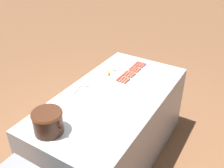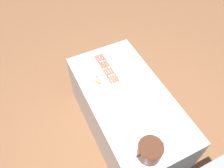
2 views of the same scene
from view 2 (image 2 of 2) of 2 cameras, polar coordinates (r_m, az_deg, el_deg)
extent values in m
plane|color=brown|center=(3.69, 3.28, -11.13)|extent=(20.00, 20.00, 0.00)
cube|color=#9EA0A5|center=(3.29, 3.64, -7.49)|extent=(1.01, 1.96, 0.90)
cube|color=silver|center=(2.92, 4.07, -2.87)|extent=(0.99, 1.92, 0.00)
cylinder|color=#C65D4D|center=(3.36, -2.17, 6.90)|extent=(0.03, 0.11, 0.03)
sphere|color=#C65D4D|center=(3.39, -2.58, 7.46)|extent=(0.03, 0.03, 0.03)
sphere|color=#C65D4D|center=(3.32, -1.76, 6.33)|extent=(0.03, 0.03, 0.03)
cylinder|color=#C76547|center=(3.26, -1.16, 5.27)|extent=(0.03, 0.11, 0.03)
sphere|color=#C76547|center=(3.30, -1.53, 5.88)|extent=(0.03, 0.03, 0.03)
sphere|color=#C76547|center=(3.23, -0.78, 4.65)|extent=(0.03, 0.03, 0.03)
cylinder|color=#CB674F|center=(3.17, 0.02, 3.47)|extent=(0.03, 0.11, 0.03)
sphere|color=#CB674F|center=(3.20, -0.44, 4.10)|extent=(0.03, 0.03, 0.03)
sphere|color=#CB674F|center=(3.14, 0.49, 2.84)|extent=(0.03, 0.03, 0.03)
cylinder|color=#C4674D|center=(3.08, 1.25, 1.60)|extent=(0.03, 0.11, 0.03)
sphere|color=#C4674D|center=(3.11, 0.77, 2.26)|extent=(0.03, 0.03, 0.03)
sphere|color=#C4674D|center=(3.05, 1.73, 0.92)|extent=(0.03, 0.03, 0.03)
cylinder|color=#C2674F|center=(3.35, -2.78, 6.72)|extent=(0.03, 0.11, 0.03)
sphere|color=#C2674F|center=(3.38, -3.22, 7.26)|extent=(0.03, 0.03, 0.03)
sphere|color=#C2674F|center=(3.31, -2.33, 6.16)|extent=(0.03, 0.03, 0.03)
cylinder|color=#C35C4A|center=(3.25, -1.67, 5.01)|extent=(0.03, 0.11, 0.03)
sphere|color=#C35C4A|center=(3.28, -2.08, 5.61)|extent=(0.03, 0.03, 0.03)
sphere|color=#C35C4A|center=(3.21, -1.25, 4.40)|extent=(0.03, 0.03, 0.03)
cylinder|color=#CC664F|center=(3.16, -0.57, 3.32)|extent=(0.03, 0.11, 0.03)
sphere|color=#CC664F|center=(3.19, -1.04, 3.94)|extent=(0.03, 0.03, 0.03)
sphere|color=#CC664F|center=(3.13, -0.10, 2.68)|extent=(0.03, 0.03, 0.03)
cylinder|color=#C0634D|center=(3.07, 0.68, 1.41)|extent=(0.03, 0.11, 0.03)
sphere|color=#C0634D|center=(3.10, 0.26, 2.10)|extent=(0.03, 0.03, 0.03)
sphere|color=#C0634D|center=(3.04, 1.11, 0.71)|extent=(0.03, 0.03, 0.03)
cylinder|color=#C2614C|center=(3.34, -3.39, 6.57)|extent=(0.03, 0.11, 0.03)
sphere|color=#C2614C|center=(3.38, -3.76, 7.14)|extent=(0.03, 0.03, 0.03)
sphere|color=#C2614C|center=(3.31, -3.02, 5.98)|extent=(0.03, 0.03, 0.03)
cylinder|color=#C26447|center=(3.24, -2.24, 4.86)|extent=(0.03, 0.11, 0.03)
sphere|color=#C26447|center=(3.28, -2.57, 5.49)|extent=(0.03, 0.03, 0.03)
sphere|color=#C26447|center=(3.21, -1.90, 4.22)|extent=(0.03, 0.03, 0.03)
cylinder|color=#C1634A|center=(3.15, -1.18, 3.12)|extent=(0.03, 0.11, 0.03)
sphere|color=#C1634A|center=(3.18, -1.66, 3.74)|extent=(0.03, 0.03, 0.03)
sphere|color=#C1634A|center=(3.12, -0.69, 2.49)|extent=(0.03, 0.03, 0.03)
cylinder|color=#C56648|center=(3.06, 0.11, 1.17)|extent=(0.03, 0.11, 0.03)
sphere|color=#C56648|center=(3.09, -0.27, 1.88)|extent=(0.03, 0.03, 0.03)
sphere|color=#C56648|center=(3.03, 0.50, 0.45)|extent=(0.03, 0.03, 0.03)
cylinder|color=#C45E50|center=(3.33, -3.91, 6.33)|extent=(0.03, 0.11, 0.03)
sphere|color=#C45E50|center=(3.37, -4.30, 6.90)|extent=(0.03, 0.03, 0.03)
sphere|color=#C45E50|center=(3.29, -3.50, 5.75)|extent=(0.03, 0.03, 0.03)
cylinder|color=#C25A48|center=(3.24, -2.81, 4.72)|extent=(0.03, 0.11, 0.03)
sphere|color=#C25A48|center=(3.27, -3.22, 5.32)|extent=(0.03, 0.03, 0.03)
sphere|color=#C25A48|center=(3.20, -2.40, 4.10)|extent=(0.03, 0.03, 0.03)
cylinder|color=#CB6048|center=(3.13, -1.68, 2.80)|extent=(0.03, 0.11, 0.03)
sphere|color=#CB6048|center=(3.17, -2.06, 3.47)|extent=(0.03, 0.03, 0.03)
sphere|color=#CB6048|center=(3.10, -1.30, 2.13)|extent=(0.03, 0.03, 0.03)
cylinder|color=#C25B4B|center=(3.05, -0.57, 1.01)|extent=(0.03, 0.11, 0.03)
sphere|color=#C25B4B|center=(3.08, -1.05, 1.68)|extent=(0.03, 0.03, 0.03)
sphere|color=#C25B4B|center=(3.02, -0.07, 0.33)|extent=(0.03, 0.03, 0.03)
cylinder|color=#472616|center=(2.47, 9.51, -16.18)|extent=(0.26, 0.26, 0.21)
torus|color=brown|center=(2.39, 9.79, -15.35)|extent=(0.27, 0.27, 0.03)
torus|color=#472616|center=(2.49, 12.14, -14.66)|extent=(0.07, 0.02, 0.07)
torus|color=#472616|center=(2.41, 6.88, -17.33)|extent=(0.07, 0.02, 0.07)
cylinder|color=#B7B7BC|center=(2.75, -1.50, -7.63)|extent=(0.06, 0.22, 0.01)
ellipsoid|color=#B7B7BC|center=(2.81, -2.06, -5.35)|extent=(0.08, 0.06, 0.02)
cone|color=orange|center=(3.04, -4.31, 0.72)|extent=(0.13, 0.16, 0.03)
sphere|color=#387F2D|center=(3.09, -3.95, 1.91)|extent=(0.02, 0.02, 0.02)
camera|label=1|loc=(2.32, 65.71, -3.80)|focal=40.86mm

